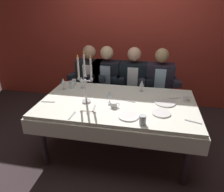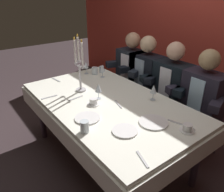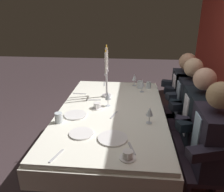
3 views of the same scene
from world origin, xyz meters
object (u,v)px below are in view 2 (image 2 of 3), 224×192
at_px(wine_glass_3, 86,65).
at_px(seated_diner_1, 146,74).
at_px(water_tumbler_1, 102,69).
at_px(water_tumbler_2, 85,127).
at_px(seated_diner_2, 172,84).
at_px(dinner_plate_2, 125,131).
at_px(coffee_cup_0, 188,128).
at_px(wine_glass_1, 98,88).
at_px(water_tumbler_0, 95,71).
at_px(dinner_plate_1, 87,118).
at_px(wine_glass_2, 102,69).
at_px(dining_table, 107,111).
at_px(candelabra, 80,69).
at_px(seated_diner_3, 203,96).
at_px(dinner_plate_0, 153,122).
at_px(coffee_cup_1, 93,102).
at_px(wine_glass_0, 154,90).
at_px(seated_diner_0, 132,68).

xyz_separation_m(wine_glass_3, seated_diner_1, (0.48, 0.64, -0.12)).
xyz_separation_m(water_tumbler_1, water_tumbler_2, (1.06, -0.90, 0.01)).
height_order(wine_glass_3, seated_diner_2, seated_diner_2).
xyz_separation_m(dinner_plate_2, coffee_cup_0, (0.30, 0.41, 0.02)).
relative_size(wine_glass_1, water_tumbler_0, 1.70).
height_order(dinner_plate_1, water_tumbler_0, water_tumbler_0).
relative_size(wine_glass_2, water_tumbler_0, 1.70).
relative_size(dining_table, water_tumbler_0, 20.08).
bearing_deg(water_tumbler_1, candelabra, -56.14).
relative_size(candelabra, wine_glass_1, 3.80).
bearing_deg(seated_diner_3, candelabra, -132.33).
xyz_separation_m(dinner_plate_0, seated_diner_3, (-0.06, 0.82, -0.01)).
bearing_deg(wine_glass_2, coffee_cup_1, -41.87).
bearing_deg(dinner_plate_0, seated_diner_3, 93.95).
xyz_separation_m(dining_table, wine_glass_0, (0.27, 0.38, 0.23)).
distance_m(water_tumbler_1, seated_diner_0, 0.47).
distance_m(dinner_plate_1, dinner_plate_2, 0.37).
bearing_deg(wine_glass_2, wine_glass_3, -157.66).
bearing_deg(dinner_plate_1, wine_glass_0, 82.99).
bearing_deg(dinner_plate_2, water_tumbler_1, 152.82).
relative_size(coffee_cup_1, seated_diner_1, 0.11).
bearing_deg(wine_glass_0, wine_glass_2, -177.14).
distance_m(candelabra, dinner_plate_0, 0.99).
distance_m(dinner_plate_0, water_tumbler_2, 0.59).
distance_m(dinner_plate_2, wine_glass_3, 1.41).
xyz_separation_m(wine_glass_0, coffee_cup_1, (-0.29, -0.54, -0.09)).
xyz_separation_m(dinner_plate_2, wine_glass_2, (-1.10, 0.55, 0.11)).
height_order(dinner_plate_2, seated_diner_1, seated_diner_1).
height_order(water_tumbler_2, seated_diner_2, seated_diner_2).
bearing_deg(seated_diner_0, seated_diner_3, 0.00).
bearing_deg(candelabra, water_tumbler_0, 130.14).
distance_m(candelabra, wine_glass_1, 0.32).
bearing_deg(seated_diner_0, water_tumbler_0, -100.70).
relative_size(wine_glass_3, seated_diner_0, 0.13).
height_order(dinner_plate_0, seated_diner_2, seated_diner_2).
height_order(dining_table, candelabra, candelabra).
xyz_separation_m(dinner_plate_2, seated_diner_1, (-0.85, 1.09, -0.01)).
distance_m(dinner_plate_0, water_tumbler_0, 1.32).
bearing_deg(seated_diner_2, seated_diner_1, 180.00).
bearing_deg(seated_diner_2, candelabra, -115.99).
height_order(wine_glass_1, seated_diner_2, seated_diner_2).
xyz_separation_m(dinner_plate_2, water_tumbler_2, (-0.19, -0.26, 0.04)).
bearing_deg(candelabra, dining_table, 13.92).
distance_m(dinner_plate_1, water_tumbler_0, 1.12).
xyz_separation_m(water_tumbler_2, seated_diner_3, (0.18, 1.35, -0.05)).
relative_size(dinner_plate_1, seated_diner_2, 0.18).
height_order(dinner_plate_2, coffee_cup_0, coffee_cup_0).
bearing_deg(seated_diner_2, dinner_plate_2, -68.97).
bearing_deg(water_tumbler_1, wine_glass_3, -113.43).
distance_m(dinner_plate_1, seated_diner_2, 1.23).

